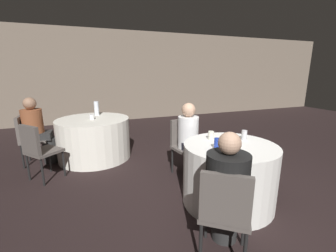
% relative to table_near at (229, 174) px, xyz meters
% --- Properties ---
extents(ground_plane, '(16.00, 16.00, 0.00)m').
position_rel_table_near_xyz_m(ground_plane, '(-0.11, 0.13, -0.37)').
color(ground_plane, black).
extents(wall_back, '(16.00, 0.06, 2.80)m').
position_rel_table_near_xyz_m(wall_back, '(-0.11, 5.29, 1.03)').
color(wall_back, '#7A6B5B').
rests_on(wall_back, ground_plane).
extents(table_near, '(1.09, 1.09, 0.74)m').
position_rel_table_near_xyz_m(table_near, '(0.00, 0.00, 0.00)').
color(table_near, white).
rests_on(table_near, ground_plane).
extents(table_far, '(1.29, 1.29, 0.74)m').
position_rel_table_near_xyz_m(table_far, '(-1.43, 2.12, 0.00)').
color(table_far, white).
rests_on(table_far, ground_plane).
extents(chair_near_southwest, '(0.56, 0.56, 0.85)m').
position_rel_table_near_xyz_m(chair_near_southwest, '(-0.59, -0.75, 0.15)').
color(chair_near_southwest, '#59514C').
rests_on(chair_near_southwest, ground_plane).
extents(chair_near_north, '(0.46, 0.46, 0.85)m').
position_rel_table_near_xyz_m(chair_near_north, '(-0.15, 0.94, 0.15)').
color(chair_near_north, '#59514C').
rests_on(chair_near_north, ground_plane).
extents(chair_far_west, '(0.43, 0.42, 0.85)m').
position_rel_table_near_xyz_m(chair_far_west, '(-2.48, 2.18, 0.15)').
color(chair_far_west, '#59514C').
rests_on(chair_far_west, ground_plane).
extents(chair_far_southwest, '(0.56, 0.56, 0.85)m').
position_rel_table_near_xyz_m(chair_far_southwest, '(-2.23, 1.43, 0.15)').
color(chair_far_southwest, '#59514C').
rests_on(chair_far_southwest, ground_plane).
extents(person_black_shirt, '(0.47, 0.49, 1.12)m').
position_rel_table_near_xyz_m(person_black_shirt, '(-0.49, -0.63, 0.20)').
color(person_black_shirt, '#282828').
rests_on(person_black_shirt, ground_plane).
extents(person_floral_shirt, '(0.50, 0.33, 1.16)m').
position_rel_table_near_xyz_m(person_floral_shirt, '(-2.32, 2.17, 0.21)').
color(person_floral_shirt, '#282828').
rests_on(person_floral_shirt, ground_plane).
extents(person_white_shirt, '(0.34, 0.49, 1.12)m').
position_rel_table_near_xyz_m(person_white_shirt, '(-0.12, 0.78, 0.19)').
color(person_white_shirt, black).
rests_on(person_white_shirt, ground_plane).
extents(pizza_plate_near, '(0.24, 0.24, 0.02)m').
position_rel_table_near_xyz_m(pizza_plate_near, '(0.02, 0.00, 0.38)').
color(pizza_plate_near, white).
rests_on(pizza_plate_near, table_near).
extents(soda_can_blue, '(0.07, 0.07, 0.12)m').
position_rel_table_near_xyz_m(soda_can_blue, '(-0.23, -0.06, 0.43)').
color(soda_can_blue, '#1E38A5').
rests_on(soda_can_blue, table_near).
extents(soda_can_red, '(0.07, 0.07, 0.12)m').
position_rel_table_near_xyz_m(soda_can_red, '(-0.17, -0.14, 0.43)').
color(soda_can_red, red).
rests_on(soda_can_red, table_near).
extents(soda_can_silver, '(0.07, 0.07, 0.12)m').
position_rel_table_near_xyz_m(soda_can_silver, '(0.27, 0.11, 0.43)').
color(soda_can_silver, silver).
rests_on(soda_can_silver, table_near).
extents(cup_near, '(0.07, 0.07, 0.10)m').
position_rel_table_near_xyz_m(cup_near, '(-0.10, 0.28, 0.42)').
color(cup_near, silver).
rests_on(cup_near, table_near).
extents(bottle_far, '(0.09, 0.09, 0.27)m').
position_rel_table_near_xyz_m(bottle_far, '(-1.33, 2.44, 0.50)').
color(bottle_far, silver).
rests_on(bottle_far, table_far).
extents(cup_far, '(0.09, 0.09, 0.09)m').
position_rel_table_near_xyz_m(cup_far, '(-1.44, 2.06, 0.41)').
color(cup_far, white).
rests_on(cup_far, table_far).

